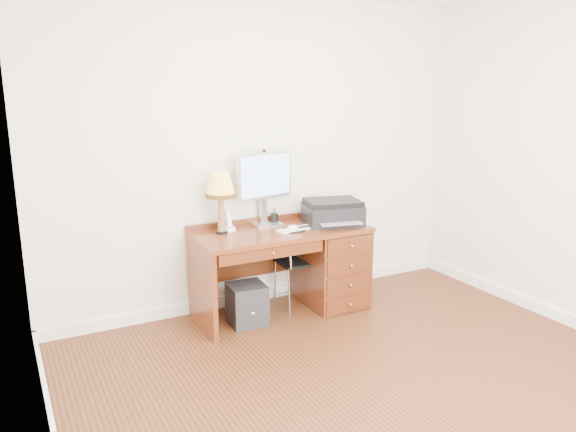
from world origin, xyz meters
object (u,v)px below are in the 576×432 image
equipment_box (247,304)px  phone (228,225)px  printer (333,212)px  desk (313,261)px  leg_lamp (220,189)px  chair (301,256)px  monitor (265,179)px

equipment_box → phone: bearing=105.8°
phone → equipment_box: size_ratio=0.53×
printer → phone: size_ratio=3.05×
desk → leg_lamp: 1.09m
phone → chair: bearing=-22.0°
leg_lamp → phone: (0.07, 0.03, -0.32)m
monitor → chair: 0.75m
monitor → chair: (0.25, -0.19, -0.68)m
desk → phone: 0.85m
leg_lamp → equipment_box: 0.99m
phone → printer: bearing=-22.9°
monitor → equipment_box: monitor is taller
monitor → equipment_box: bearing=-147.4°
equipment_box → desk: bearing=11.4°
desk → monitor: bearing=148.1°
monitor → chair: monitor is taller
printer → equipment_box: 1.11m
desk → printer: printer is taller
desk → phone: size_ratio=8.19×
leg_lamp → phone: 0.33m
monitor → chair: size_ratio=0.83×
monitor → leg_lamp: monitor is taller
desk → phone: bearing=168.1°
desk → equipment_box: (-0.69, -0.09, -0.24)m
phone → chair: phone is taller
desk → printer: (0.18, -0.03, 0.44)m
monitor → printer: 0.67m
chair → desk: bearing=-15.3°
leg_lamp → monitor: bearing=11.8°
phone → monitor: bearing=-1.1°
chair → leg_lamp: bearing=175.8°
printer → chair: (-0.28, 0.07, -0.39)m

